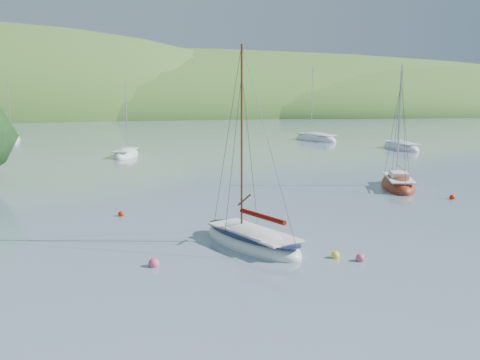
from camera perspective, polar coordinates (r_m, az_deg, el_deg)
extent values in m
plane|color=slate|center=(24.85, 6.53, -8.45)|extent=(700.00, 700.00, 0.00)
ellipsoid|color=#4A762D|center=(192.64, -10.19, 7.12)|extent=(440.00, 110.00, 44.00)
ellipsoid|color=#4A762D|center=(207.04, 15.88, 7.07)|extent=(240.00, 100.00, 34.00)
ellipsoid|color=white|center=(26.90, 1.24, -6.71)|extent=(5.11, 7.32, 1.69)
cube|color=silver|center=(26.63, 1.43, -5.54)|extent=(3.90, 5.67, 0.10)
cylinder|color=brown|center=(26.59, 0.19, 4.42)|extent=(0.12, 0.12, 9.19)
ellipsoid|color=#121D39|center=(26.76, 1.25, -5.68)|extent=(5.04, 7.24, 0.29)
cylinder|color=#6D0D07|center=(25.88, 2.38, -3.91)|extent=(1.56, 3.12, 0.24)
ellipsoid|color=maroon|center=(44.30, 16.50, -0.61)|extent=(4.72, 7.49, 1.95)
cube|color=silver|center=(44.05, 16.57, 0.24)|extent=(3.60, 5.81, 0.10)
cylinder|color=#B1B0B5|center=(44.57, 16.64, 6.02)|extent=(0.12, 0.12, 8.86)
cube|color=silver|center=(44.02, 16.58, 0.55)|extent=(1.93, 2.32, 0.42)
cylinder|color=#B1B0B5|center=(43.23, 16.77, 1.28)|extent=(1.25, 3.22, 0.09)
ellipsoid|color=white|center=(64.03, -12.07, 2.59)|extent=(4.08, 7.03, 1.81)
cube|color=silver|center=(63.83, -12.12, 3.15)|extent=(3.10, 5.46, 0.10)
cylinder|color=#B1B0B5|center=(64.42, -12.02, 6.73)|extent=(0.12, 0.12, 7.98)
ellipsoid|color=white|center=(83.40, 8.06, 4.30)|extent=(5.92, 9.00, 2.31)
cube|color=silver|center=(83.21, 8.15, 4.85)|extent=(4.52, 6.98, 0.10)
cylinder|color=#B1B0B5|center=(83.84, 7.68, 8.35)|extent=(0.12, 0.12, 10.19)
ellipsoid|color=white|center=(90.69, -23.24, 4.03)|extent=(3.61, 7.75, 2.04)
cube|color=silver|center=(90.48, -23.27, 4.47)|extent=(2.72, 6.03, 0.10)
cylinder|color=#B1B0B5|center=(91.30, -23.42, 7.29)|extent=(0.12, 0.12, 8.95)
ellipsoid|color=white|center=(73.47, 16.78, 3.28)|extent=(2.83, 7.69, 2.09)
cube|color=silver|center=(73.27, 16.87, 3.84)|extent=(2.11, 6.00, 0.10)
cylinder|color=#B1B0B5|center=(73.92, 16.62, 7.43)|extent=(0.12, 0.12, 9.17)
sphere|color=#F2F526|center=(25.31, 10.12, -7.91)|extent=(0.41, 0.41, 0.41)
sphere|color=#D94F6C|center=(24.08, -9.18, -8.80)|extent=(0.49, 0.49, 0.49)
sphere|color=red|center=(40.97, 21.70, -1.73)|extent=(0.40, 0.40, 0.40)
sphere|color=red|center=(33.80, -12.56, -3.56)|extent=(0.37, 0.37, 0.37)
sphere|color=#D94F6C|center=(25.09, 12.70, -8.16)|extent=(0.43, 0.43, 0.43)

